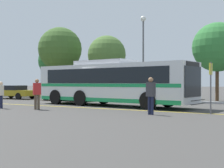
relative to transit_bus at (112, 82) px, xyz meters
The scene contains 15 objects.
ground_plane 1.56m from the transit_bus, behind, with size 220.00×220.00×0.00m, color #423F3D.
lane_strip_0 2.67m from the transit_bus, 89.62° to the right, with size 0.20×30.93×0.01m, color gold.
curb_strip 5.51m from the transit_bus, 89.84° to the left, with size 38.93×0.36×0.15m, color #99999E.
transit_bus is the anchor object (origin of this frame).
parked_car_0 12.72m from the transit_bus, 165.54° to the left, with size 4.37×2.19×1.25m.
parked_car_1 6.94m from the transit_bus, 152.91° to the left, with size 4.88×2.07×1.42m.
pedestrian_0 6.80m from the transit_bus, 132.28° to the right, with size 0.47×0.38×1.56m.
pedestrian_1 5.98m from the transit_bus, 42.43° to the right, with size 0.47×0.34×1.74m.
pedestrian_2 5.07m from the transit_bus, 115.90° to the right, with size 0.43×0.47×1.71m.
bus_stop_sign 7.12m from the transit_bus, 18.72° to the right, with size 0.08×0.40×2.48m.
street_lamp 7.64m from the transit_bus, 96.79° to the left, with size 0.48×0.48×7.17m.
tree_0 9.24m from the transit_bus, 122.87° to the left, with size 3.55×3.55×5.90m.
tree_1 16.60m from the transit_bus, 143.17° to the left, with size 3.62×3.62×5.78m.
tree_2 12.58m from the transit_bus, 145.09° to the left, with size 4.34×4.34×7.04m.
tree_3 10.53m from the transit_bus, 61.45° to the left, with size 4.03×4.03×6.43m.
Camera 1 is at (10.38, -17.50, 1.48)m, focal length 50.00 mm.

